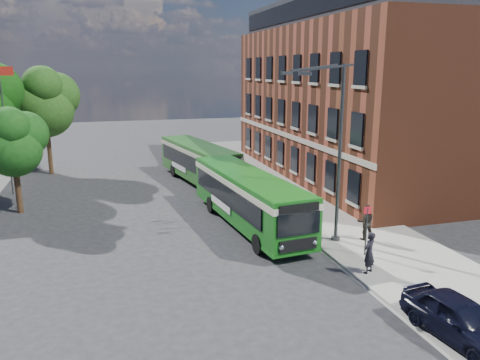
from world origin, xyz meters
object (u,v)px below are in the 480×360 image
object	(u,v)px
street_lamp	(333,152)
parked_car	(459,318)
bus_front	(248,194)
bus_rear	(198,159)

from	to	relation	value
street_lamp	parked_car	xyz separation A→B (m)	(-0.04, -9.31, -3.93)
street_lamp	bus_front	distance (m)	5.83
bus_front	street_lamp	bearing A→B (deg)	-50.53
bus_rear	parked_car	world-z (taller)	bus_rear
street_lamp	bus_rear	bearing A→B (deg)	104.20
bus_front	parked_car	world-z (taller)	bus_front
bus_rear	parked_car	size ratio (longest dim) A/B	2.69
street_lamp	bus_front	world-z (taller)	street_lamp
street_lamp	parked_car	size ratio (longest dim) A/B	2.15
bus_front	bus_rear	xyz separation A→B (m)	(-0.63, 11.24, -0.00)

